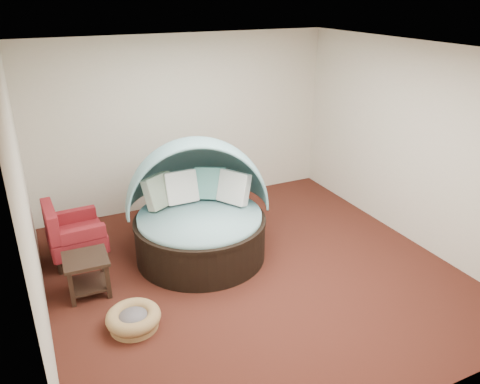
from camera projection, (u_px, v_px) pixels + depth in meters
name	position (u px, v px, depth m)	size (l,w,h in m)	color
floor	(253.00, 272.00, 6.13)	(5.00, 5.00, 0.00)	#421B13
wall_back	(185.00, 123.00, 7.65)	(5.00, 5.00, 0.00)	beige
wall_front	(405.00, 281.00, 3.50)	(5.00, 5.00, 0.00)	beige
wall_left	(27.00, 211.00, 4.59)	(5.00, 5.00, 0.00)	beige
wall_right	(413.00, 145.00, 6.55)	(5.00, 5.00, 0.00)	beige
ceiling	(255.00, 51.00, 5.01)	(5.00, 5.00, 0.00)	white
canopy_daybed	(198.00, 203.00, 6.30)	(2.21, 2.16, 1.63)	black
pet_basket	(134.00, 319.00, 5.09)	(0.70, 0.70, 0.21)	olive
red_armchair	(72.00, 234.00, 6.27)	(0.75, 0.75, 0.84)	black
side_table	(87.00, 270.00, 5.59)	(0.53, 0.53, 0.49)	black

